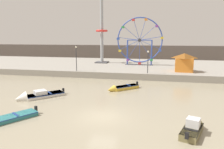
{
  "coord_description": "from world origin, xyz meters",
  "views": [
    {
      "loc": [
        4.42,
        -16.98,
        6.87
      ],
      "look_at": [
        -1.15,
        9.45,
        2.06
      ],
      "focal_mm": 33.65,
      "sensor_mm": 36.0,
      "label": 1
    }
  ],
  "objects_px": {
    "promenade_lamp_near": "(148,58)",
    "promenade_lamp_far": "(76,55)",
    "motorboat_olive_wood": "(193,127)",
    "motorboat_mustard_yellow": "(121,88)",
    "drop_tower_steel_tower": "(102,32)",
    "motorboat_white_red_stripe": "(35,96)",
    "ferris_wheel_blue_frame": "(140,41)",
    "carnival_booth_orange_canopy": "(184,62)"
  },
  "relations": [
    {
      "from": "ferris_wheel_blue_frame",
      "to": "drop_tower_steel_tower",
      "type": "relative_size",
      "value": 0.6
    },
    {
      "from": "promenade_lamp_near",
      "to": "motorboat_mustard_yellow",
      "type": "bearing_deg",
      "value": -112.67
    },
    {
      "from": "motorboat_olive_wood",
      "to": "motorboat_white_red_stripe",
      "type": "distance_m",
      "value": 17.12
    },
    {
      "from": "motorboat_mustard_yellow",
      "to": "ferris_wheel_blue_frame",
      "type": "xyz_separation_m",
      "value": [
        0.9,
        17.69,
        5.8
      ]
    },
    {
      "from": "drop_tower_steel_tower",
      "to": "promenade_lamp_near",
      "type": "height_order",
      "value": "drop_tower_steel_tower"
    },
    {
      "from": "ferris_wheel_blue_frame",
      "to": "carnival_booth_orange_canopy",
      "type": "xyz_separation_m",
      "value": [
        8.16,
        -7.23,
        -3.35
      ]
    },
    {
      "from": "motorboat_white_red_stripe",
      "to": "promenade_lamp_near",
      "type": "height_order",
      "value": "promenade_lamp_near"
    },
    {
      "from": "drop_tower_steel_tower",
      "to": "promenade_lamp_near",
      "type": "bearing_deg",
      "value": -48.56
    },
    {
      "from": "drop_tower_steel_tower",
      "to": "carnival_booth_orange_canopy",
      "type": "relative_size",
      "value": 4.89
    },
    {
      "from": "carnival_booth_orange_canopy",
      "to": "promenade_lamp_near",
      "type": "distance_m",
      "value": 6.71
    },
    {
      "from": "motorboat_olive_wood",
      "to": "motorboat_mustard_yellow",
      "type": "xyz_separation_m",
      "value": [
        -7.26,
        11.26,
        -0.09
      ]
    },
    {
      "from": "carnival_booth_orange_canopy",
      "to": "promenade_lamp_near",
      "type": "relative_size",
      "value": 0.92
    },
    {
      "from": "ferris_wheel_blue_frame",
      "to": "drop_tower_steel_tower",
      "type": "xyz_separation_m",
      "value": [
        -8.65,
        2.07,
        2.07
      ]
    },
    {
      "from": "drop_tower_steel_tower",
      "to": "motorboat_white_red_stripe",
      "type": "bearing_deg",
      "value": -92.78
    },
    {
      "from": "promenade_lamp_near",
      "to": "promenade_lamp_far",
      "type": "xyz_separation_m",
      "value": [
        -12.19,
        -0.12,
        0.34
      ]
    },
    {
      "from": "carnival_booth_orange_canopy",
      "to": "promenade_lamp_far",
      "type": "relative_size",
      "value": 0.79
    },
    {
      "from": "ferris_wheel_blue_frame",
      "to": "promenade_lamp_near",
      "type": "distance_m",
      "value": 10.78
    },
    {
      "from": "drop_tower_steel_tower",
      "to": "promenade_lamp_near",
      "type": "relative_size",
      "value": 4.48
    },
    {
      "from": "carnival_booth_orange_canopy",
      "to": "promenade_lamp_near",
      "type": "bearing_deg",
      "value": -149.16
    },
    {
      "from": "ferris_wheel_blue_frame",
      "to": "promenade_lamp_near",
      "type": "xyz_separation_m",
      "value": [
        2.21,
        -10.24,
        -2.55
      ]
    },
    {
      "from": "motorboat_mustard_yellow",
      "to": "carnival_booth_orange_canopy",
      "type": "relative_size",
      "value": 1.22
    },
    {
      "from": "motorboat_olive_wood",
      "to": "drop_tower_steel_tower",
      "type": "bearing_deg",
      "value": 45.73
    },
    {
      "from": "motorboat_white_red_stripe",
      "to": "promenade_lamp_near",
      "type": "distance_m",
      "value": 18.32
    },
    {
      "from": "motorboat_olive_wood",
      "to": "drop_tower_steel_tower",
      "type": "distance_m",
      "value": 35.33
    },
    {
      "from": "motorboat_mustard_yellow",
      "to": "ferris_wheel_blue_frame",
      "type": "height_order",
      "value": "ferris_wheel_blue_frame"
    },
    {
      "from": "motorboat_olive_wood",
      "to": "promenade_lamp_near",
      "type": "bearing_deg",
      "value": 32.4
    },
    {
      "from": "motorboat_olive_wood",
      "to": "ferris_wheel_blue_frame",
      "type": "height_order",
      "value": "ferris_wheel_blue_frame"
    },
    {
      "from": "motorboat_olive_wood",
      "to": "promenade_lamp_far",
      "type": "xyz_separation_m",
      "value": [
        -16.34,
        18.6,
        3.5
      ]
    },
    {
      "from": "motorboat_olive_wood",
      "to": "ferris_wheel_blue_frame",
      "type": "xyz_separation_m",
      "value": [
        -6.36,
        28.95,
        5.71
      ]
    },
    {
      "from": "motorboat_mustard_yellow",
      "to": "motorboat_olive_wood",
      "type": "bearing_deg",
      "value": 78.18
    },
    {
      "from": "motorboat_mustard_yellow",
      "to": "motorboat_white_red_stripe",
      "type": "distance_m",
      "value": 10.76
    },
    {
      "from": "drop_tower_steel_tower",
      "to": "promenade_lamp_far",
      "type": "distance_m",
      "value": 13.21
    },
    {
      "from": "promenade_lamp_far",
      "to": "drop_tower_steel_tower",
      "type": "bearing_deg",
      "value": 83.89
    },
    {
      "from": "ferris_wheel_blue_frame",
      "to": "carnival_booth_orange_canopy",
      "type": "relative_size",
      "value": 2.95
    },
    {
      "from": "motorboat_white_red_stripe",
      "to": "carnival_booth_orange_canopy",
      "type": "relative_size",
      "value": 1.5
    },
    {
      "from": "motorboat_olive_wood",
      "to": "promenade_lamp_near",
      "type": "distance_m",
      "value": 19.43
    },
    {
      "from": "carnival_booth_orange_canopy",
      "to": "promenade_lamp_far",
      "type": "xyz_separation_m",
      "value": [
        -18.14,
        -3.12,
        1.13
      ]
    },
    {
      "from": "drop_tower_steel_tower",
      "to": "promenade_lamp_near",
      "type": "distance_m",
      "value": 17.05
    },
    {
      "from": "motorboat_mustard_yellow",
      "to": "drop_tower_steel_tower",
      "type": "xyz_separation_m",
      "value": [
        -7.75,
        19.76,
        7.87
      ]
    },
    {
      "from": "motorboat_mustard_yellow",
      "to": "promenade_lamp_near",
      "type": "height_order",
      "value": "promenade_lamp_near"
    },
    {
      "from": "ferris_wheel_blue_frame",
      "to": "carnival_booth_orange_canopy",
      "type": "bearing_deg",
      "value": -41.56
    },
    {
      "from": "motorboat_mustard_yellow",
      "to": "drop_tower_steel_tower",
      "type": "distance_m",
      "value": 22.64
    }
  ]
}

